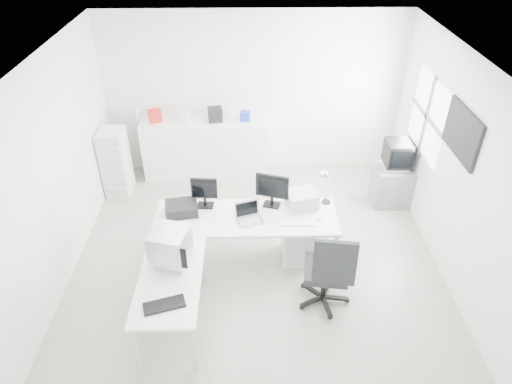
{
  "coord_description": "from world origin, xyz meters",
  "views": [
    {
      "loc": [
        -0.09,
        -4.75,
        4.41
      ],
      "look_at": [
        0.0,
        0.2,
        1.0
      ],
      "focal_mm": 32.0,
      "sensor_mm": 36.0,
      "label": 1
    }
  ],
  "objects_px": {
    "laser_printer": "(302,200)",
    "crt_tv": "(398,156)",
    "sideboard": "(206,148)",
    "office_chair": "(326,266)",
    "inkjet_printer": "(182,208)",
    "laptop": "(250,214)",
    "tv_cabinet": "(392,185)",
    "filing_cabinet": "(116,162)",
    "crt_monitor": "(170,246)",
    "main_desk": "(246,239)",
    "lcd_monitor_large": "(272,191)",
    "lcd_monitor_small": "(204,193)",
    "side_desk": "(173,301)",
    "drawer_pedestal": "(297,240)"
  },
  "relations": [
    {
      "from": "sideboard",
      "to": "office_chair",
      "type": "bearing_deg",
      "value": -61.1
    },
    {
      "from": "inkjet_printer",
      "to": "filing_cabinet",
      "type": "xyz_separation_m",
      "value": [
        -1.29,
        1.64,
        -0.26
      ]
    },
    {
      "from": "tv_cabinet",
      "to": "crt_tv",
      "type": "bearing_deg",
      "value": 0.0
    },
    {
      "from": "drawer_pedestal",
      "to": "side_desk",
      "type": "bearing_deg",
      "value": -143.43
    },
    {
      "from": "sideboard",
      "to": "filing_cabinet",
      "type": "xyz_separation_m",
      "value": [
        -1.44,
        -0.51,
        0.04
      ]
    },
    {
      "from": "lcd_monitor_small",
      "to": "laser_printer",
      "type": "height_order",
      "value": "lcd_monitor_small"
    },
    {
      "from": "crt_monitor",
      "to": "crt_tv",
      "type": "height_order",
      "value": "crt_monitor"
    },
    {
      "from": "drawer_pedestal",
      "to": "laser_printer",
      "type": "xyz_separation_m",
      "value": [
        0.05,
        0.17,
        0.56
      ]
    },
    {
      "from": "main_desk",
      "to": "lcd_monitor_large",
      "type": "height_order",
      "value": "lcd_monitor_large"
    },
    {
      "from": "side_desk",
      "to": "inkjet_printer",
      "type": "bearing_deg",
      "value": 90.0
    },
    {
      "from": "side_desk",
      "to": "drawer_pedestal",
      "type": "height_order",
      "value": "side_desk"
    },
    {
      "from": "crt_monitor",
      "to": "sideboard",
      "type": "distance_m",
      "value": 3.14
    },
    {
      "from": "laser_printer",
      "to": "tv_cabinet",
      "type": "height_order",
      "value": "laser_printer"
    },
    {
      "from": "lcd_monitor_small",
      "to": "laser_printer",
      "type": "distance_m",
      "value": 1.3
    },
    {
      "from": "inkjet_printer",
      "to": "lcd_monitor_small",
      "type": "height_order",
      "value": "lcd_monitor_small"
    },
    {
      "from": "laser_printer",
      "to": "office_chair",
      "type": "bearing_deg",
      "value": -91.31
    },
    {
      "from": "side_desk",
      "to": "filing_cabinet",
      "type": "distance_m",
      "value": 3.13
    },
    {
      "from": "crt_tv",
      "to": "office_chair",
      "type": "bearing_deg",
      "value": -123.55
    },
    {
      "from": "lcd_monitor_large",
      "to": "laser_printer",
      "type": "height_order",
      "value": "lcd_monitor_large"
    },
    {
      "from": "drawer_pedestal",
      "to": "lcd_monitor_small",
      "type": "xyz_separation_m",
      "value": [
        -1.25,
        0.2,
        0.67
      ]
    },
    {
      "from": "drawer_pedestal",
      "to": "tv_cabinet",
      "type": "distance_m",
      "value": 2.1
    },
    {
      "from": "drawer_pedestal",
      "to": "office_chair",
      "type": "height_order",
      "value": "office_chair"
    },
    {
      "from": "side_desk",
      "to": "lcd_monitor_large",
      "type": "relative_size",
      "value": 3.02
    },
    {
      "from": "tv_cabinet",
      "to": "lcd_monitor_large",
      "type": "bearing_deg",
      "value": -151.59
    },
    {
      "from": "office_chair",
      "to": "crt_tv",
      "type": "bearing_deg",
      "value": 64.92
    },
    {
      "from": "crt_monitor",
      "to": "laptop",
      "type": "bearing_deg",
      "value": 54.07
    },
    {
      "from": "crt_monitor",
      "to": "sideboard",
      "type": "height_order",
      "value": "crt_monitor"
    },
    {
      "from": "side_desk",
      "to": "crt_monitor",
      "type": "bearing_deg",
      "value": 90.0
    },
    {
      "from": "laser_printer",
      "to": "crt_tv",
      "type": "relative_size",
      "value": 0.77
    },
    {
      "from": "crt_tv",
      "to": "lcd_monitor_small",
      "type": "bearing_deg",
      "value": -159.53
    },
    {
      "from": "crt_monitor",
      "to": "tv_cabinet",
      "type": "relative_size",
      "value": 0.78
    },
    {
      "from": "crt_monitor",
      "to": "filing_cabinet",
      "type": "distance_m",
      "value": 2.93
    },
    {
      "from": "drawer_pedestal",
      "to": "inkjet_printer",
      "type": "xyz_separation_m",
      "value": [
        -1.55,
        0.05,
        0.52
      ]
    },
    {
      "from": "main_desk",
      "to": "lcd_monitor_small",
      "type": "relative_size",
      "value": 5.49
    },
    {
      "from": "lcd_monitor_small",
      "to": "sideboard",
      "type": "xyz_separation_m",
      "value": [
        -0.16,
        2.0,
        -0.44
      ]
    },
    {
      "from": "lcd_monitor_large",
      "to": "laptop",
      "type": "xyz_separation_m",
      "value": [
        -0.3,
        -0.35,
        -0.12
      ]
    },
    {
      "from": "lcd_monitor_large",
      "to": "laser_printer",
      "type": "xyz_separation_m",
      "value": [
        0.4,
        -0.03,
        -0.12
      ]
    },
    {
      "from": "laser_printer",
      "to": "tv_cabinet",
      "type": "bearing_deg",
      "value": 21.61
    },
    {
      "from": "side_desk",
      "to": "inkjet_printer",
      "type": "xyz_separation_m",
      "value": [
        0.0,
        1.2,
        0.45
      ]
    },
    {
      "from": "inkjet_printer",
      "to": "laptop",
      "type": "distance_m",
      "value": 0.92
    },
    {
      "from": "laptop",
      "to": "laser_printer",
      "type": "height_order",
      "value": "laptop"
    },
    {
      "from": "drawer_pedestal",
      "to": "crt_monitor",
      "type": "relative_size",
      "value": 1.18
    },
    {
      "from": "crt_monitor",
      "to": "laser_printer",
      "type": "bearing_deg",
      "value": 48.03
    },
    {
      "from": "laptop",
      "to": "filing_cabinet",
      "type": "height_order",
      "value": "filing_cabinet"
    },
    {
      "from": "inkjet_printer",
      "to": "crt_tv",
      "type": "bearing_deg",
      "value": 11.04
    },
    {
      "from": "filing_cabinet",
      "to": "crt_tv",
      "type": "bearing_deg",
      "value": -5.13
    },
    {
      "from": "inkjet_printer",
      "to": "lcd_monitor_large",
      "type": "xyz_separation_m",
      "value": [
        1.2,
        0.15,
        0.16
      ]
    },
    {
      "from": "lcd_monitor_large",
      "to": "tv_cabinet",
      "type": "height_order",
      "value": "lcd_monitor_large"
    },
    {
      "from": "tv_cabinet",
      "to": "filing_cabinet",
      "type": "xyz_separation_m",
      "value": [
        -4.5,
        0.4,
        0.24
      ]
    },
    {
      "from": "laptop",
      "to": "crt_tv",
      "type": "xyz_separation_m",
      "value": [
        2.31,
        1.43,
        0.01
      ]
    }
  ]
}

